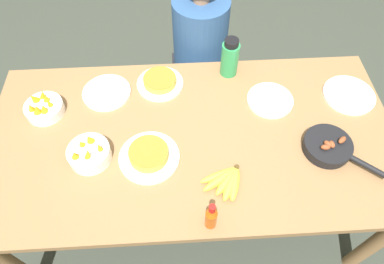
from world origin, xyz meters
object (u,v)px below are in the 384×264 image
(fruit_bowl_mango, at_px, (44,108))
(water_bottle, at_px, (230,58))
(frittata_plate_center, at_px, (149,155))
(empty_plate_near_front, at_px, (349,95))
(hot_sauce_bottle, at_px, (211,217))
(banana_bunch, at_px, (227,180))
(empty_plate_far_right, at_px, (107,93))
(empty_plate_far_left, at_px, (270,100))
(fruit_bowl_citrus, at_px, (89,153))
(skillet, at_px, (329,147))
(person_figure, at_px, (200,68))
(frittata_plate_side, at_px, (160,82))

(fruit_bowl_mango, xyz_separation_m, water_bottle, (0.91, 0.22, 0.07))
(frittata_plate_center, relative_size, empty_plate_near_front, 1.04)
(hot_sauce_bottle, bearing_deg, banana_bunch, 63.83)
(frittata_plate_center, bearing_deg, empty_plate_far_right, 119.13)
(empty_plate_far_left, bearing_deg, fruit_bowl_citrus, -161.88)
(skillet, bearing_deg, hot_sauce_bottle, -110.57)
(empty_plate_near_front, relative_size, empty_plate_far_left, 1.13)
(fruit_bowl_mango, relative_size, fruit_bowl_citrus, 0.99)
(frittata_plate_center, distance_m, fruit_bowl_mango, 0.58)
(empty_plate_far_right, bearing_deg, fruit_bowl_citrus, -95.69)
(person_figure, bearing_deg, skillet, -58.06)
(fruit_bowl_mango, bearing_deg, empty_plate_far_right, 20.19)
(empty_plate_near_front, relative_size, fruit_bowl_citrus, 1.39)
(fruit_bowl_mango, relative_size, water_bottle, 0.85)
(fruit_bowl_citrus, bearing_deg, empty_plate_far_left, 18.12)
(frittata_plate_side, relative_size, empty_plate_far_right, 0.98)
(frittata_plate_side, bearing_deg, empty_plate_near_front, -8.00)
(frittata_plate_center, relative_size, fruit_bowl_mango, 1.47)
(fruit_bowl_mango, height_order, fruit_bowl_citrus, fruit_bowl_citrus)
(hot_sauce_bottle, bearing_deg, empty_plate_near_front, 39.36)
(frittata_plate_center, distance_m, person_figure, 0.90)
(skillet, xyz_separation_m, water_bottle, (-0.38, 0.51, 0.07))
(frittata_plate_side, relative_size, fruit_bowl_mango, 1.31)
(empty_plate_near_front, bearing_deg, hot_sauce_bottle, -140.64)
(frittata_plate_side, distance_m, hot_sauce_bottle, 0.77)
(empty_plate_near_front, relative_size, hot_sauce_bottle, 1.54)
(empty_plate_near_front, distance_m, water_bottle, 0.62)
(water_bottle, bearing_deg, hot_sauce_bottle, -101.62)
(frittata_plate_center, bearing_deg, empty_plate_far_left, 26.44)
(empty_plate_far_left, distance_m, empty_plate_far_right, 0.82)
(skillet, bearing_deg, frittata_plate_side, -170.40)
(banana_bunch, xyz_separation_m, water_bottle, (0.08, 0.64, 0.08))
(frittata_plate_center, xyz_separation_m, water_bottle, (0.41, 0.51, 0.08))
(empty_plate_far_left, bearing_deg, person_figure, 120.83)
(skillet, distance_m, frittata_plate_side, 0.86)
(frittata_plate_center, height_order, empty_plate_far_left, frittata_plate_center)
(banana_bunch, xyz_separation_m, fruit_bowl_citrus, (-0.58, 0.15, 0.02))
(empty_plate_far_right, xyz_separation_m, hot_sauce_bottle, (0.46, -0.70, 0.06))
(frittata_plate_center, relative_size, water_bottle, 1.25)
(frittata_plate_side, bearing_deg, empty_plate_far_left, -14.72)
(fruit_bowl_mango, bearing_deg, person_figure, 33.55)
(skillet, relative_size, empty_plate_far_left, 1.39)
(empty_plate_far_left, distance_m, fruit_bowl_mango, 1.09)
(banana_bunch, relative_size, hot_sauce_bottle, 1.12)
(water_bottle, bearing_deg, banana_bunch, -97.33)
(skillet, bearing_deg, banana_bunch, -123.74)
(person_figure, bearing_deg, frittata_plate_side, -122.10)
(frittata_plate_center, distance_m, water_bottle, 0.66)
(empty_plate_far_left, height_order, fruit_bowl_citrus, fruit_bowl_citrus)
(empty_plate_far_right, bearing_deg, banana_bunch, -44.19)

